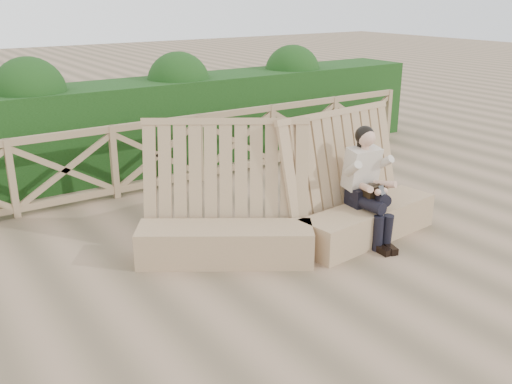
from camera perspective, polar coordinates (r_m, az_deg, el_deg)
ground at (r=6.30m, az=4.23°, el=-8.27°), size 60.00×60.00×0.00m
bench at (r=6.82m, az=4.17°, el=-2.43°), size 3.78×1.75×1.56m
woman at (r=7.05m, az=11.08°, el=1.03°), size 0.43×0.89×1.41m
guardrail at (r=8.91m, az=-9.74°, el=3.70°), size 10.10×0.09×1.10m
hedge at (r=9.94m, az=-12.73°, el=6.29°), size 12.00×1.20×1.50m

